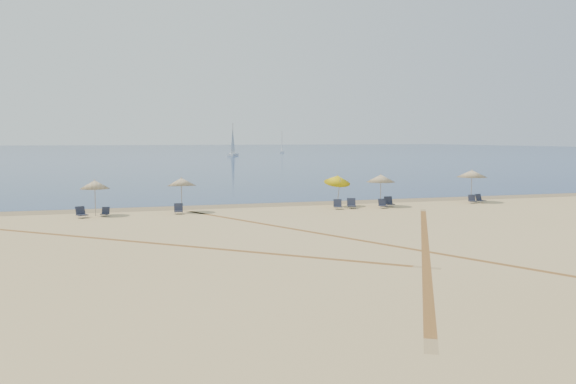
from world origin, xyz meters
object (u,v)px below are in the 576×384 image
sailboat_0 (282,146)px  umbrella_3 (337,179)px  chair_5 (338,205)px  umbrella_1 (95,184)px  chair_6 (352,204)px  chair_4 (178,209)px  umbrella_5 (472,174)px  chair_8 (389,202)px  chair_9 (472,199)px  umbrella_4 (381,178)px  sailboat_1 (233,146)px  umbrella_2 (181,182)px  chair_2 (81,213)px  chair_3 (105,212)px  chair_7 (383,204)px  chair_10 (480,199)px

sailboat_0 → umbrella_3: bearing=-87.2°
chair_5 → sailboat_0: bearing=92.5°
umbrella_1 → chair_6: (17.49, -1.01, -1.72)m
umbrella_3 → chair_4: (-11.65, -0.79, -1.72)m
umbrella_5 → chair_5: bearing=-174.5°
chair_8 → chair_9: (7.24, 0.26, -0.04)m
umbrella_4 → chair_5: umbrella_4 is taller
umbrella_4 → umbrella_1: bearing=178.3°
umbrella_4 → chair_8: bearing=-15.5°
chair_6 → sailboat_1: (17.53, 126.98, 2.49)m
umbrella_2 → chair_8: umbrella_2 is taller
umbrella_3 → sailboat_1: sailboat_1 is taller
chair_2 → chair_9: size_ratio=1.15×
chair_8 → sailboat_1: sailboat_1 is taller
sailboat_1 → chair_3: bearing=-78.2°
umbrella_5 → umbrella_3: bearing=178.7°
chair_6 → chair_7: bearing=6.2°
chair_6 → chair_9: (10.33, 0.52, -0.04)m
chair_4 → chair_9: chair_4 is taller
umbrella_4 → chair_8: 1.88m
chair_5 → chair_7: bearing=11.2°
umbrella_5 → chair_9: size_ratio=3.36×
chair_7 → chair_6: bearing=175.7°
umbrella_5 → chair_4: size_ratio=3.53×
umbrella_5 → chair_9: umbrella_5 is taller
chair_5 → chair_6: size_ratio=0.96×
umbrella_4 → umbrella_5: umbrella_5 is taller
umbrella_4 → sailboat_0: 164.57m
chair_10 → chair_9: bearing=166.6°
chair_4 → sailboat_1: (29.75, 126.44, 2.51)m
chair_8 → sailboat_0: bearing=80.0°
chair_2 → chair_4: bearing=-22.7°
chair_10 → chair_6: bearing=168.5°
umbrella_2 → chair_10: size_ratio=3.08×
umbrella_2 → sailboat_0: 167.87m
umbrella_3 → chair_5: size_ratio=3.12×
umbrella_1 → chair_6: size_ratio=2.79×
umbrella_4 → chair_5: (-3.57, -0.48, -1.78)m
chair_2 → chair_9: bearing=-24.3°
chair_5 → chair_8: (4.18, 0.31, 0.02)m
umbrella_2 → chair_8: bearing=-3.6°
chair_5 → chair_6: chair_6 is taller
chair_9 → sailboat_1: size_ratio=0.08×
sailboat_0 → umbrella_4: bearing=-86.1°
umbrella_2 → umbrella_4: 14.42m
umbrella_3 → chair_10: bearing=-3.9°
chair_9 → sailboat_1: bearing=106.5°
chair_4 → chair_6: 12.24m
chair_3 → chair_7: chair_7 is taller
chair_7 → sailboat_1: size_ratio=0.08×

